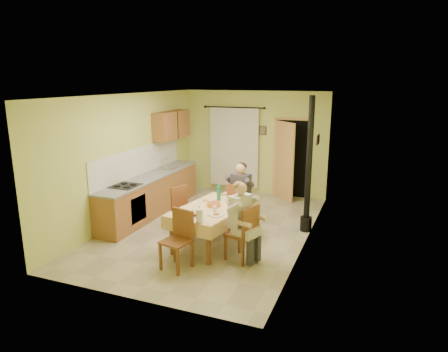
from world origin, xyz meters
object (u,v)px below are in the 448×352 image
at_px(dining_table, 212,226).
at_px(stove_flue, 308,184).
at_px(chair_near, 177,252).
at_px(chair_right, 242,244).
at_px(man_far, 240,188).
at_px(chair_far, 239,215).
at_px(man_right, 242,212).
at_px(chair_left, 185,220).

height_order(dining_table, stove_flue, stove_flue).
xyz_separation_m(chair_near, chair_right, (0.92, 0.69, 0.00)).
xyz_separation_m(chair_near, man_far, (0.37, 2.14, 0.59)).
xyz_separation_m(chair_far, man_far, (0.00, 0.01, 0.59)).
height_order(man_right, stove_flue, stove_flue).
bearing_deg(man_far, chair_right, -61.09).
relative_size(chair_near, chair_right, 0.98).
relative_size(chair_far, chair_left, 1.02).
relative_size(man_far, man_right, 1.00).
distance_m(chair_left, man_far, 1.32).
height_order(man_far, stove_flue, stove_flue).
bearing_deg(stove_flue, chair_right, -113.89).
relative_size(chair_far, chair_near, 1.00).
height_order(dining_table, chair_left, chair_left).
distance_m(chair_near, chair_right, 1.14).
xyz_separation_m(dining_table, man_right, (0.72, -0.41, 0.50)).
bearing_deg(chair_far, man_far, 90.00).
bearing_deg(stove_flue, chair_far, -164.88).
relative_size(dining_table, stove_flue, 0.68).
bearing_deg(chair_right, stove_flue, -3.84).
relative_size(man_far, stove_flue, 0.50).
distance_m(dining_table, man_far, 1.17).
distance_m(chair_far, chair_left, 1.17).
bearing_deg(chair_left, stove_flue, 140.33).
xyz_separation_m(chair_left, stove_flue, (2.30, 1.05, 0.73)).
height_order(dining_table, man_right, man_right).
bearing_deg(stove_flue, chair_left, -155.39).
bearing_deg(man_right, chair_right, -90.00).
bearing_deg(chair_right, chair_near, 146.84).
bearing_deg(chair_left, chair_right, 88.81).
bearing_deg(dining_table, chair_far, 88.84).
distance_m(chair_left, man_right, 1.76).
height_order(chair_near, stove_flue, stove_flue).
distance_m(chair_far, stove_flue, 1.58).
xyz_separation_m(chair_far, man_right, (0.53, -1.44, 0.59)).
bearing_deg(stove_flue, dining_table, -137.90).
bearing_deg(dining_table, stove_flue, 51.37).
xyz_separation_m(dining_table, chair_right, (0.74, -0.42, -0.09)).
height_order(chair_near, chair_left, chair_near).
distance_m(chair_near, chair_left, 1.55).
relative_size(man_right, stove_flue, 0.50).
distance_m(chair_right, stove_flue, 2.11).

